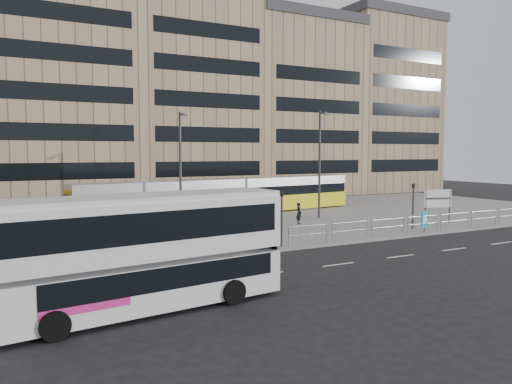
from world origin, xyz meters
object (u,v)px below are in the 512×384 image
lamp_post_east (320,160)px  station_sign (438,200)px  pedestrian (299,213)px  traffic_light_east (413,200)px  tram (226,197)px  lamp_post_west (181,164)px  traffic_light_west (282,211)px  double_decker_bus (143,249)px  ad_panel (425,220)px

lamp_post_east → station_sign: bearing=-50.4°
pedestrian → traffic_light_east: 7.99m
tram → station_sign: bearing=-53.6°
traffic_light_east → lamp_post_west: 16.29m
lamp_post_east → traffic_light_west: bearing=-134.6°
double_decker_bus → lamp_post_west: lamp_post_west is taller
lamp_post_west → lamp_post_east: bearing=-5.3°
traffic_light_east → pedestrian: bearing=111.7°
pedestrian → lamp_post_east: (3.41, 2.25, 3.83)m
pedestrian → traffic_light_west: 8.93m
ad_panel → traffic_light_east: (0.33, 1.37, 1.18)m
double_decker_bus → lamp_post_east: size_ratio=1.19×
pedestrian → lamp_post_west: lamp_post_west is taller
traffic_light_west → lamp_post_west: lamp_post_west is taller
station_sign → pedestrian: station_sign is taller
traffic_light_east → lamp_post_east: (-2.31, 7.71, 2.64)m
double_decker_bus → pedestrian: 20.65m
tram → pedestrian: tram is taller
traffic_light_east → double_decker_bus: bearing=177.4°
tram → traffic_light_east: bearing=-65.1°
lamp_post_east → tram: bearing=138.6°
lamp_post_west → lamp_post_east: (11.22, -1.03, 0.21)m
traffic_light_west → lamp_post_east: 13.07m
double_decker_bus → lamp_post_east: bearing=34.1°
ad_panel → lamp_post_east: lamp_post_east is taller
lamp_post_west → double_decker_bus: bearing=-113.3°
tram → traffic_light_east: 15.22m
traffic_light_west → pedestrian: bearing=73.4°
traffic_light_west → lamp_post_west: 10.68m
tram → station_sign: (11.48, -11.98, 0.22)m
station_sign → pedestrian: bearing=168.5°
tram → traffic_light_west: size_ratio=8.27×
lamp_post_west → ad_panel: bearing=-37.5°
tram → lamp_post_east: lamp_post_east is taller
pedestrian → tram: bearing=28.7°
lamp_post_east → ad_panel: bearing=-77.7°
ad_panel → traffic_light_west: size_ratio=0.44×
lamp_post_west → station_sign: bearing=-25.0°
tram → lamp_post_west: lamp_post_west is taller
tram → lamp_post_west: (-5.39, -4.11, 2.89)m
tram → traffic_light_east: size_ratio=8.27×
station_sign → lamp_post_east: 9.32m
ad_panel → tram: bearing=104.4°
traffic_light_west → lamp_post_west: (-2.24, 10.16, 2.42)m
tram → pedestrian: (2.42, -7.39, -0.73)m
station_sign → ad_panel: station_sign is taller
traffic_light_east → lamp_post_east: lamp_post_east is taller
double_decker_bus → traffic_light_east: size_ratio=3.25×
station_sign → lamp_post_east: bearing=144.9°
double_decker_bus → ad_panel: 21.82m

